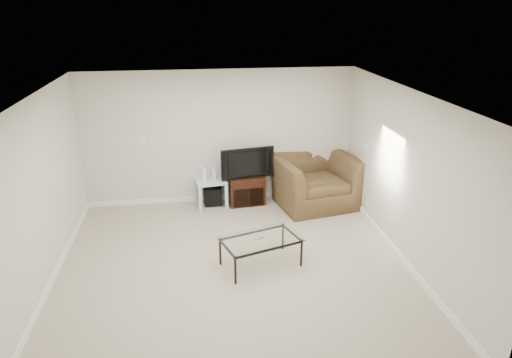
{
  "coord_description": "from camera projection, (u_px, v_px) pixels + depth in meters",
  "views": [
    {
      "loc": [
        -0.49,
        -5.66,
        3.6
      ],
      "look_at": [
        0.5,
        1.2,
        0.9
      ],
      "focal_mm": 32.0,
      "sensor_mm": 36.0,
      "label": 1
    }
  ],
  "objects": [
    {
      "name": "tv_stand",
      "position": [
        246.0,
        189.0,
        8.66
      ],
      "size": [
        0.71,
        0.52,
        0.56
      ],
      "primitive_type": null,
      "rotation": [
        0.0,
        0.0,
        0.09
      ],
      "color": "black",
      "rests_on": "floor"
    },
    {
      "name": "ceiling",
      "position": [
        230.0,
        96.0,
        5.69
      ],
      "size": [
        5.0,
        5.0,
        0.0
      ],
      "primitive_type": "plane",
      "color": "white",
      "rests_on": "ground"
    },
    {
      "name": "dvd_player",
      "position": [
        246.0,
        181.0,
        8.56
      ],
      "size": [
        0.39,
        0.29,
        0.05
      ],
      "primitive_type": "cube",
      "rotation": [
        0.0,
        0.0,
        0.09
      ],
      "color": "black",
      "rests_on": "tv_stand"
    },
    {
      "name": "recliner",
      "position": [
        315.0,
        173.0,
        8.49
      ],
      "size": [
        1.59,
        1.2,
        1.25
      ],
      "primitive_type": "imported",
      "rotation": [
        0.0,
        0.0,
        0.2
      ],
      "color": "#493020",
      "rests_on": "floor"
    },
    {
      "name": "coffee_table",
      "position": [
        261.0,
        252.0,
        6.6
      ],
      "size": [
        1.26,
        0.94,
        0.44
      ],
      "primitive_type": null,
      "rotation": [
        0.0,
        0.0,
        0.31
      ],
      "color": "black",
      "rests_on": "floor"
    },
    {
      "name": "plate_right_outlet",
      "position": [
        367.0,
        203.0,
        8.02
      ],
      "size": [
        0.02,
        0.08,
        0.12
      ],
      "primitive_type": "cube",
      "color": "white",
      "rests_on": "wall_right"
    },
    {
      "name": "side_table",
      "position": [
        211.0,
        192.0,
        8.58
      ],
      "size": [
        0.61,
        0.61,
        0.52
      ],
      "primitive_type": null,
      "rotation": [
        0.0,
        0.0,
        0.14
      ],
      "color": "#C8EDF7",
      "rests_on": "floor"
    },
    {
      "name": "wall_left",
      "position": [
        37.0,
        199.0,
        5.81
      ],
      "size": [
        0.02,
        5.0,
        2.5
      ],
      "primitive_type": "cube",
      "color": "silver",
      "rests_on": "ground"
    },
    {
      "name": "floor",
      "position": [
        234.0,
        268.0,
        6.6
      ],
      "size": [
        5.0,
        5.0,
        0.0
      ],
      "primitive_type": "plane",
      "color": "tan",
      "rests_on": "ground"
    },
    {
      "name": "game_case",
      "position": [
        214.0,
        174.0,
        8.44
      ],
      "size": [
        0.06,
        0.15,
        0.21
      ],
      "primitive_type": "cube",
      "rotation": [
        0.0,
        0.0,
        0.04
      ],
      "color": "silver",
      "rests_on": "side_table"
    },
    {
      "name": "plate_right_switch",
      "position": [
        365.0,
        146.0,
        7.95
      ],
      "size": [
        0.02,
        0.09,
        0.13
      ],
      "primitive_type": "cube",
      "color": "white",
      "rests_on": "wall_right"
    },
    {
      "name": "remote",
      "position": [
        260.0,
        238.0,
        6.52
      ],
      "size": [
        0.18,
        0.12,
        0.02
      ],
      "primitive_type": "cube",
      "rotation": [
        0.0,
        0.0,
        0.47
      ],
      "color": "#B2B2B7",
      "rests_on": "coffee_table"
    },
    {
      "name": "wall_back",
      "position": [
        219.0,
        138.0,
        8.45
      ],
      "size": [
        5.0,
        0.02,
        2.5
      ],
      "primitive_type": "cube",
      "color": "silver",
      "rests_on": "ground"
    },
    {
      "name": "television",
      "position": [
        246.0,
        161.0,
        8.43
      ],
      "size": [
        0.95,
        0.33,
        0.58
      ],
      "primitive_type": "imported",
      "rotation": [
        0.0,
        0.0,
        0.16
      ],
      "color": "black",
      "rests_on": "tv_stand"
    },
    {
      "name": "plate_back",
      "position": [
        142.0,
        141.0,
        8.25
      ],
      "size": [
        0.12,
        0.02,
        0.12
      ],
      "primitive_type": "cube",
      "color": "white",
      "rests_on": "wall_back"
    },
    {
      "name": "game_console",
      "position": [
        203.0,
        174.0,
        8.38
      ],
      "size": [
        0.09,
        0.18,
        0.24
      ],
      "primitive_type": "cube",
      "rotation": [
        0.0,
        0.0,
        0.22
      ],
      "color": "white",
      "rests_on": "side_table"
    },
    {
      "name": "subwoofer",
      "position": [
        212.0,
        195.0,
        8.63
      ],
      "size": [
        0.35,
        0.35,
        0.33
      ],
      "primitive_type": "cube",
      "rotation": [
        0.0,
        0.0,
        0.06
      ],
      "color": "black",
      "rests_on": "floor"
    },
    {
      "name": "wall_right",
      "position": [
        407.0,
        179.0,
        6.47
      ],
      "size": [
        0.02,
        5.0,
        2.5
      ],
      "primitive_type": "cube",
      "color": "silver",
      "rests_on": "ground"
    }
  ]
}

